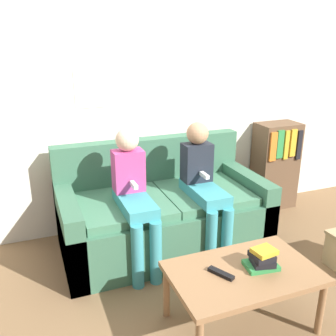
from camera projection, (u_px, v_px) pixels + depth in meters
The scene contains 9 objects.
ground_plane at pixel (188, 279), 2.87m from camera, with size 10.00×10.00×0.00m, color brown.
wall_back at pixel (141, 90), 3.40m from camera, with size 8.00×0.06×2.60m.
couch at pixel (162, 214), 3.26m from camera, with size 1.73×0.88×0.90m.
coffee_table at pixel (243, 277), 2.30m from camera, with size 0.91×0.57×0.40m.
person_left at pixel (134, 193), 2.86m from camera, with size 0.24×0.59×1.10m.
person_right at pixel (204, 182), 3.07m from camera, with size 0.24×0.59×1.10m.
tv_remote at pixel (221, 273), 2.24m from camera, with size 0.11×0.17×0.02m.
book_stack at pixel (262, 260), 2.30m from camera, with size 0.21×0.17×0.13m.
bookshelf at pixel (275, 165), 3.99m from camera, with size 0.44×0.30×0.92m.
Camera 1 is at (-1.02, -2.21, 1.75)m, focal length 40.00 mm.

